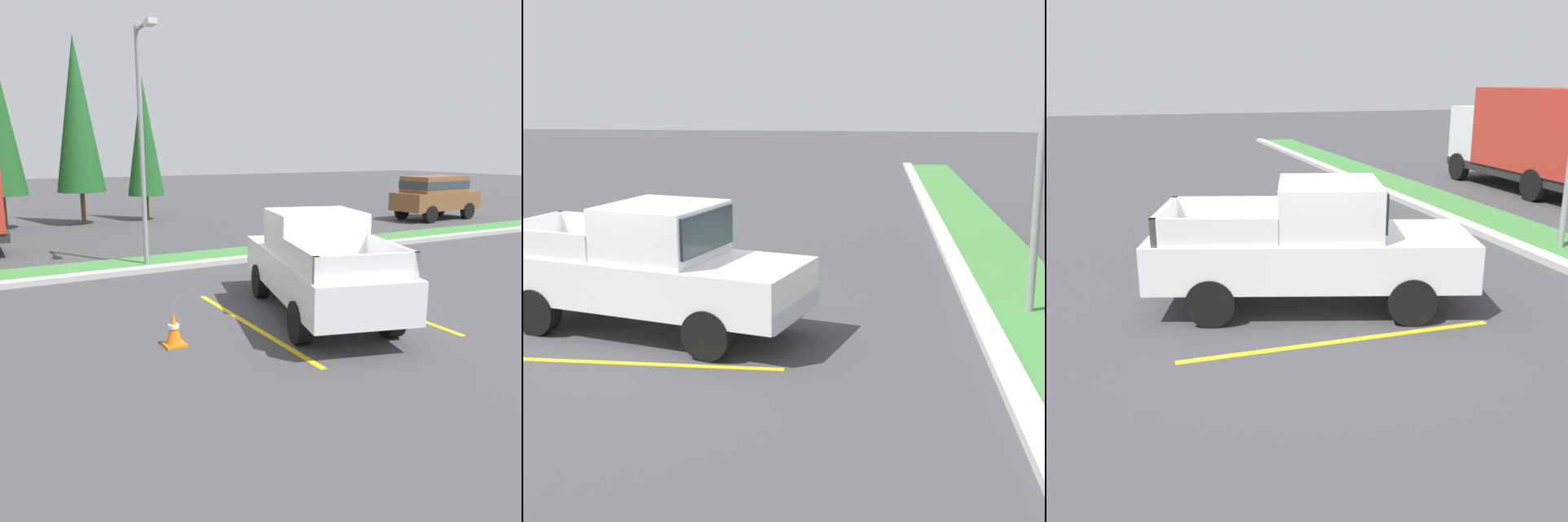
% 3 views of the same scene
% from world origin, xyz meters
% --- Properties ---
extents(ground_plane, '(120.00, 120.00, 0.00)m').
position_xyz_m(ground_plane, '(0.00, 0.00, 0.00)').
color(ground_plane, '#424244').
extents(parking_line_near, '(0.12, 4.80, 0.01)m').
position_xyz_m(parking_line_near, '(-1.64, -0.49, 0.00)').
color(parking_line_near, yellow).
rests_on(parking_line_near, ground).
extents(parking_line_far, '(0.12, 4.80, 0.01)m').
position_xyz_m(parking_line_far, '(1.46, -0.49, 0.00)').
color(parking_line_far, yellow).
rests_on(parking_line_far, ground).
extents(curb_strip, '(56.00, 0.40, 0.15)m').
position_xyz_m(curb_strip, '(0.00, 5.00, 0.07)').
color(curb_strip, '#B2B2AD').
rests_on(curb_strip, ground).
extents(grass_median, '(56.00, 1.80, 0.06)m').
position_xyz_m(grass_median, '(0.00, 6.10, 0.03)').
color(grass_median, '#42843D').
rests_on(grass_median, ground).
extents(pickup_truck_main, '(3.28, 5.54, 2.10)m').
position_xyz_m(pickup_truck_main, '(-0.07, -0.44, 1.04)').
color(pickup_truck_main, black).
rests_on(pickup_truck_main, ground).
extents(suv_distant, '(4.75, 2.27, 2.10)m').
position_xyz_m(suv_distant, '(13.87, 9.58, 1.24)').
color(suv_distant, black).
rests_on(suv_distant, ground).
extents(street_light, '(0.24, 1.49, 6.59)m').
position_xyz_m(street_light, '(-1.72, 5.74, 3.84)').
color(street_light, gray).
rests_on(street_light, ground).
extents(cypress_tree_right_inner, '(2.13, 2.13, 8.20)m').
position_xyz_m(cypress_tree_right_inner, '(-1.52, 15.98, 4.83)').
color(cypress_tree_right_inner, brown).
rests_on(cypress_tree_right_inner, ground).
extents(cypress_tree_rightmost, '(1.73, 1.73, 6.64)m').
position_xyz_m(cypress_tree_rightmost, '(1.47, 16.08, 3.91)').
color(cypress_tree_rightmost, brown).
rests_on(cypress_tree_rightmost, ground).
extents(traffic_cone, '(0.36, 0.36, 0.60)m').
position_xyz_m(traffic_cone, '(-3.30, -0.78, 0.29)').
color(traffic_cone, orange).
rests_on(traffic_cone, ground).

